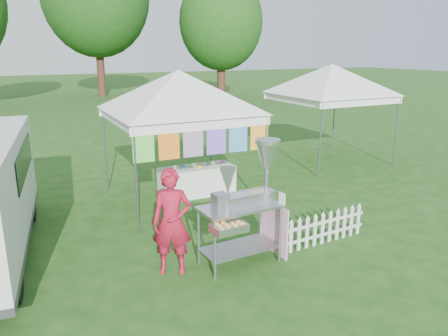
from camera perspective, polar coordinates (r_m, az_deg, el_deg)
ground at (r=7.48m, az=4.21°, el=-12.13°), size 120.00×120.00×0.00m
canopy_main at (r=9.82m, az=-6.02°, el=12.57°), size 4.24×4.24×3.45m
canopy_right at (r=13.93m, az=13.92°, el=13.02°), size 4.24×4.24×3.45m
tree_right at (r=30.83m, az=-0.39°, el=18.54°), size 5.60×5.60×8.42m
donut_cart at (r=7.07m, az=3.62°, el=-3.25°), size 1.45×1.07×2.03m
vendor at (r=6.86m, az=-6.83°, el=-7.02°), size 0.73×0.63×1.70m
picket_fence at (r=8.23m, az=13.21°, el=-7.67°), size 1.80×0.14×0.56m
display_table at (r=10.63m, az=-3.57°, el=-1.65°), size 1.80×0.70×0.69m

